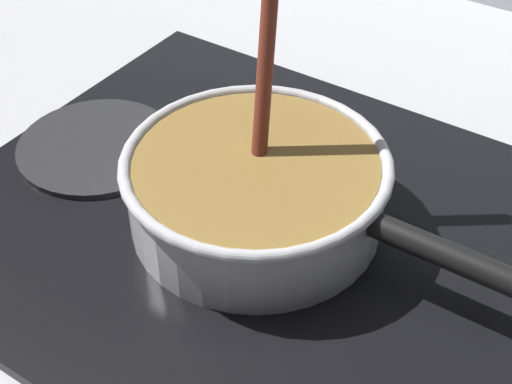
{
  "coord_description": "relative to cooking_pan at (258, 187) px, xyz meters",
  "views": [
    {
      "loc": [
        0.36,
        -0.19,
        0.48
      ],
      "look_at": [
        0.08,
        0.23,
        0.05
      ],
      "focal_mm": 52.74,
      "sensor_mm": 36.0,
      "label": 1
    }
  ],
  "objects": [
    {
      "name": "cooking_pan",
      "position": [
        0.0,
        0.0,
        0.0
      ],
      "size": [
        0.36,
        0.24,
        0.31
      ],
      "color": "silver",
      "rests_on": "hob_plate"
    },
    {
      "name": "ground",
      "position": [
        -0.08,
        -0.23,
        -0.07
      ],
      "size": [
        2.4,
        1.6,
        0.04
      ],
      "primitive_type": "cube",
      "color": "#B7B7BC"
    },
    {
      "name": "hob_plate",
      "position": [
        -0.0,
        -0.0,
        -0.05
      ],
      "size": [
        0.56,
        0.48,
        0.01
      ],
      "primitive_type": "cube",
      "color": "black",
      "rests_on": "ground"
    },
    {
      "name": "spare_burner",
      "position": [
        -0.2,
        -0.0,
        -0.04
      ],
      "size": [
        0.16,
        0.16,
        0.01
      ],
      "primitive_type": "cylinder",
      "color": "#262628",
      "rests_on": "hob_plate"
    },
    {
      "name": "burner_ring",
      "position": [
        -0.0,
        -0.0,
        -0.04
      ],
      "size": [
        0.19,
        0.19,
        0.01
      ],
      "primitive_type": "torus",
      "color": "#592D0C",
      "rests_on": "hob_plate"
    }
  ]
}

